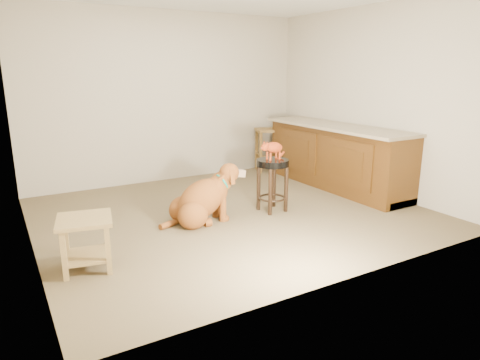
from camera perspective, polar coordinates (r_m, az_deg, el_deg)
floor at (r=5.32m, az=-1.01°, el=-4.42°), size 4.50×4.00×0.01m
room_shell at (r=5.04m, az=-1.10°, el=13.93°), size 4.54×4.04×2.62m
cabinet_run at (r=6.56m, az=12.64°, el=2.85°), size 0.70×2.56×0.94m
padded_stool at (r=5.30m, az=4.36°, el=0.72°), size 0.40×0.40×0.66m
wood_stool at (r=7.48m, az=3.69°, el=4.14°), size 0.51×0.51×0.74m
side_table at (r=4.02m, az=-19.89°, el=-6.98°), size 0.54×0.54×0.48m
golden_retriever at (r=4.95m, az=-5.07°, el=-2.72°), size 1.12×0.55×0.71m
tabby_kitten at (r=5.23m, az=4.34°, el=4.26°), size 0.42×0.17×0.26m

